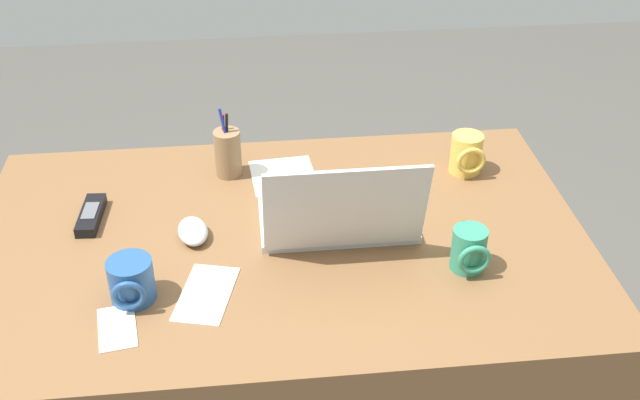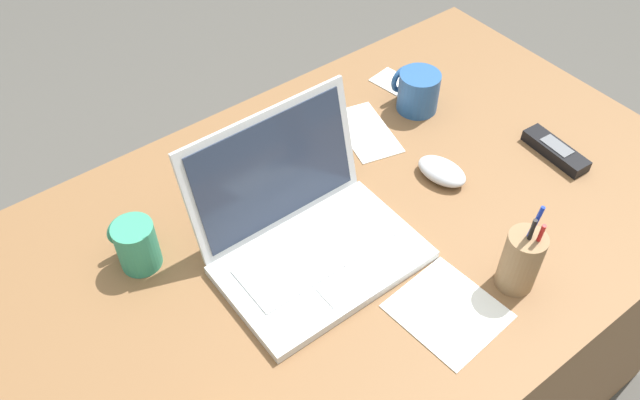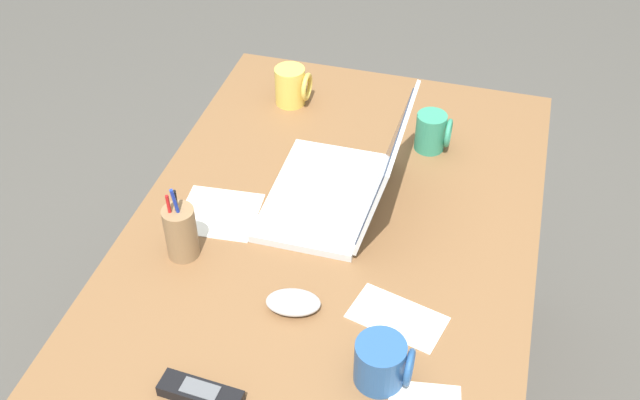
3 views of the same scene
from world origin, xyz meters
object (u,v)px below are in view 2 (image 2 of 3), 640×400
cordless_phone (555,150)px  pen_holder (521,260)px  computer_mouse (442,171)px  coffee_mug_white (136,244)px  coffee_mug_tall (417,91)px  laptop (306,231)px

cordless_phone → pen_holder: (-0.31, -0.17, 0.05)m
computer_mouse → pen_holder: size_ratio=0.58×
computer_mouse → coffee_mug_white: 0.59m
coffee_mug_tall → cordless_phone: 0.31m
laptop → coffee_mug_white: 0.29m
coffee_mug_white → computer_mouse: bearing=-16.7°
laptop → computer_mouse: size_ratio=3.31×
laptop → coffee_mug_tall: (0.43, 0.18, -0.00)m
laptop → cordless_phone: size_ratio=2.33×
laptop → coffee_mug_tall: size_ratio=3.42×
computer_mouse → coffee_mug_tall: size_ratio=1.04×
computer_mouse → coffee_mug_white: size_ratio=1.11×
coffee_mug_white → cordless_phone: coffee_mug_white is taller
coffee_mug_white → pen_holder: size_ratio=0.52×
coffee_mug_white → pen_holder: bearing=-41.4°
laptop → cordless_phone: (0.55, -0.11, -0.04)m
coffee_mug_tall → pen_holder: (-0.19, -0.45, 0.02)m
computer_mouse → coffee_mug_tall: bearing=50.1°
coffee_mug_tall → pen_holder: bearing=-113.0°
computer_mouse → coffee_mug_tall: coffee_mug_tall is taller
laptop → pen_holder: size_ratio=1.90×
coffee_mug_white → cordless_phone: 0.84m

